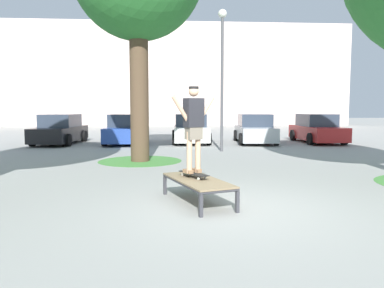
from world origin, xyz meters
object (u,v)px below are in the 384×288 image
at_px(car_silver, 255,130).
at_px(car_red, 317,129).
at_px(car_white, 190,130).
at_px(car_blue, 126,130).
at_px(light_post, 222,59).
at_px(skate_box, 198,182).
at_px(skateboard, 194,174).
at_px(skater, 194,123).
at_px(car_black, 60,130).

distance_m(car_silver, car_red, 3.33).
relative_size(car_white, car_red, 1.01).
height_order(car_blue, light_post, light_post).
distance_m(skate_box, car_white, 12.76).
height_order(skateboard, car_silver, car_silver).
bearing_deg(light_post, car_red, 33.54).
bearing_deg(skater, skate_box, -70.95).
height_order(car_black, car_silver, same).
relative_size(car_silver, car_red, 1.03).
height_order(car_black, car_white, same).
bearing_deg(light_post, skater, -102.24).
height_order(skater, car_black, skater).
bearing_deg(car_silver, car_black, 178.51).
distance_m(car_white, car_silver, 3.36).
bearing_deg(light_post, skateboard, -102.23).
height_order(skate_box, skater, skater).
bearing_deg(car_silver, car_blue, 178.45).
height_order(skate_box, car_red, car_red).
bearing_deg(skater, car_white, 86.33).
relative_size(skate_box, car_white, 0.48).
height_order(skate_box, car_white, car_white).
relative_size(skate_box, car_silver, 0.47).
bearing_deg(skateboard, skate_box, -71.04).
height_order(skate_box, car_black, car_black).
bearing_deg(light_post, car_blue, 138.25).
bearing_deg(car_red, skater, -121.50).
distance_m(skate_box, skateboard, 0.23).
distance_m(skate_box, skater, 1.14).
relative_size(car_blue, car_white, 1.01).
relative_size(car_black, light_post, 0.74).
distance_m(skater, car_silver, 12.88).
bearing_deg(light_post, car_white, 104.12).
height_order(skate_box, light_post, light_post).
xyz_separation_m(skateboard, car_white, (0.80, 12.55, 0.15)).
distance_m(car_black, car_blue, 3.33).
xyz_separation_m(car_white, light_post, (1.03, -4.09, 3.13)).
distance_m(skater, car_black, 13.77).
bearing_deg(skate_box, car_silver, 71.74).
xyz_separation_m(skateboard, skater, (-0.00, 0.00, 0.99)).
height_order(skateboard, skater, skater).
relative_size(skater, light_post, 0.29).
relative_size(skate_box, car_blue, 0.48).
distance_m(car_black, car_red, 13.33).
bearing_deg(skater, car_silver, 71.21).
xyz_separation_m(car_blue, light_post, (4.36, -3.89, 3.13)).
xyz_separation_m(car_white, car_silver, (3.34, -0.38, 0.00)).
xyz_separation_m(skater, car_black, (-5.86, 12.43, -0.84)).
relative_size(skateboard, car_blue, 0.19).
relative_size(skateboard, car_black, 0.18).
xyz_separation_m(skate_box, car_white, (0.74, 12.74, 0.28)).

